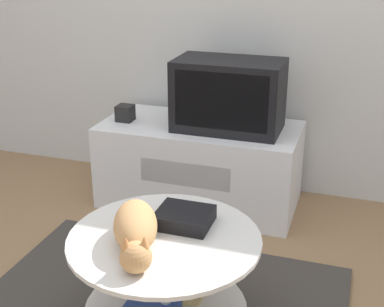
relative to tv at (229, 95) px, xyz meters
name	(u,v)px	position (x,y,z in m)	size (l,w,h in m)	color
tv_stand	(200,164)	(-0.18, 0.02, -0.46)	(1.19, 0.57, 0.51)	white
tv	(229,95)	(0.00, 0.00, 0.00)	(0.61, 0.35, 0.41)	black
speaker	(125,113)	(-0.63, -0.05, -0.16)	(0.10, 0.10, 0.10)	black
coffee_table	(165,274)	(0.07, -1.22, -0.40)	(0.75, 0.75, 0.46)	#B2B2B7
dvd_box	(184,218)	(0.11, -1.10, -0.20)	(0.22, 0.19, 0.06)	black
cat	(135,229)	(-0.01, -1.31, -0.16)	(0.28, 0.49, 0.15)	tan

